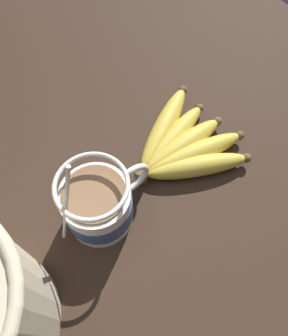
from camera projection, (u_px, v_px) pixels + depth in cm
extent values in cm
cube|color=#332319|center=(117.00, 202.00, 51.01)|extent=(113.03, 113.03, 3.27)
cylinder|color=white|center=(98.00, 206.00, 44.73)|extent=(9.40, 9.40, 7.88)
cylinder|color=navy|center=(98.00, 207.00, 44.99)|extent=(9.60, 9.60, 3.64)
torus|color=white|center=(131.00, 180.00, 45.28)|extent=(5.90, 0.90, 5.90)
cylinder|color=#846042|center=(94.00, 194.00, 41.19)|extent=(8.20, 8.20, 0.40)
torus|color=white|center=(91.00, 185.00, 39.07)|extent=(9.40, 9.40, 0.60)
cylinder|color=silver|center=(66.00, 207.00, 39.07)|extent=(4.74, 0.50, 15.46)
ellipsoid|color=silver|center=(90.00, 219.00, 46.39)|extent=(3.00, 2.00, 0.80)
cylinder|color=brown|center=(140.00, 173.00, 48.80)|extent=(2.00, 2.00, 3.00)
ellipsoid|color=gold|center=(197.00, 166.00, 50.39)|extent=(15.76, 9.98, 3.29)
sphere|color=brown|center=(246.00, 158.00, 51.10)|extent=(1.48, 1.48, 1.48)
ellipsoid|color=gold|center=(194.00, 154.00, 51.45)|extent=(17.12, 6.83, 3.34)
sphere|color=brown|center=(240.00, 135.00, 53.14)|extent=(1.50, 1.50, 1.50)
ellipsoid|color=gold|center=(183.00, 146.00, 52.18)|extent=(15.51, 3.78, 3.34)
sphere|color=brown|center=(217.00, 121.00, 54.51)|extent=(1.50, 1.50, 1.50)
ellipsoid|color=gold|center=(173.00, 138.00, 53.05)|extent=(15.90, 7.17, 3.08)
sphere|color=brown|center=(200.00, 108.00, 56.06)|extent=(1.39, 1.39, 1.39)
ellipsoid|color=gold|center=(164.00, 127.00, 53.89)|extent=(17.02, 11.63, 3.39)
sphere|color=brown|center=(183.00, 90.00, 57.80)|extent=(1.53, 1.53, 1.53)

